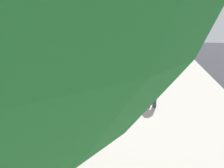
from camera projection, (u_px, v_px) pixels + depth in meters
name	position (u px, v px, depth m)	size (l,w,h in m)	color
ground_plane	(63.00, 113.00, 7.63)	(80.00, 80.00, 0.00)	#2D2D33
sidewalk_slab	(169.00, 120.00, 6.89)	(5.00, 32.00, 0.15)	#9E998E
parking_meter_near	(103.00, 80.00, 7.30)	(0.14, 0.18, 1.52)	gray
pedestrian_in_gray	(152.00, 80.00, 7.53)	(0.35, 0.34, 1.71)	#383D47
pedestrian_in_red	(89.00, 91.00, 6.05)	(0.34, 0.36, 1.77)	beige
parked_van	(53.00, 82.00, 7.12)	(2.30, 5.27, 2.15)	white
parked_sedan_ahead	(104.00, 61.00, 14.43)	(2.17, 4.50, 1.65)	black
traffic_light_corner	(47.00, 20.00, 20.01)	(2.48, 0.42, 5.20)	black
fire_hydrant	(126.00, 72.00, 11.65)	(0.24, 0.24, 0.86)	red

